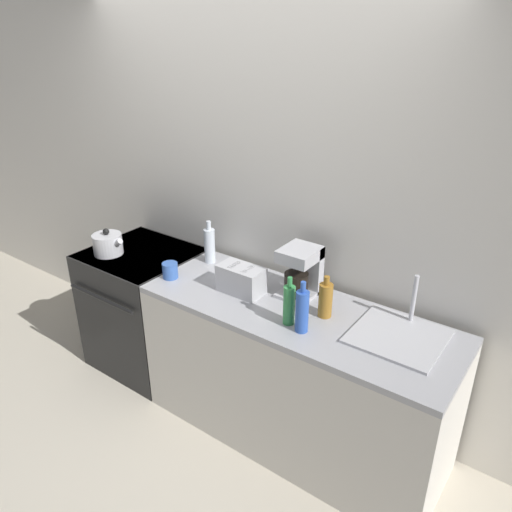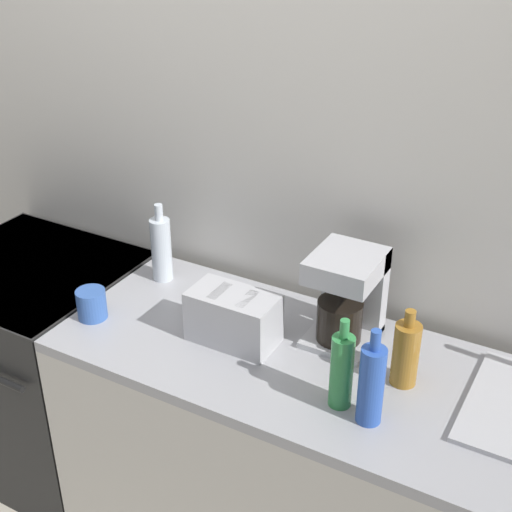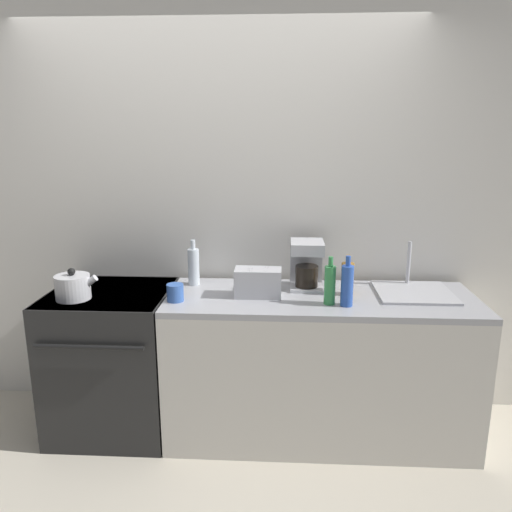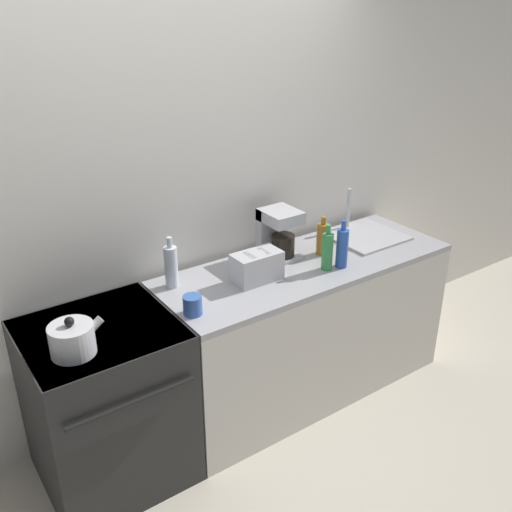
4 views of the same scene
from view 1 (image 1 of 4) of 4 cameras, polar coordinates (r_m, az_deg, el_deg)
name	(u,v)px [view 1 (image 1 of 4)]	position (r m, az deg, el deg)	size (l,w,h in m)	color
ground_plane	(181,418)	(3.44, -8.62, -17.87)	(12.00, 12.00, 0.00)	beige
wall_back	(246,199)	(3.24, -1.13, 6.56)	(8.00, 0.05, 2.60)	silver
stove	(146,307)	(3.73, -12.51, -5.66)	(0.72, 0.71, 0.89)	black
counter_block	(294,375)	(3.04, 4.35, -13.37)	(1.82, 0.66, 0.89)	silver
kettle	(108,244)	(3.54, -16.56, 1.33)	(0.25, 0.20, 0.18)	silver
toaster	(241,279)	(2.91, -1.73, -2.70)	(0.27, 0.15, 0.16)	#BCBCC1
coffee_maker	(301,270)	(2.87, 5.18, -1.56)	(0.20, 0.23, 0.29)	#B7B7BC
sink_tray	(399,334)	(2.65, 16.00, -8.60)	(0.44, 0.43, 0.28)	#B7B7BC
bottle_amber	(325,300)	(2.70, 7.95, -4.96)	(0.08, 0.08, 0.24)	#9E6B23
bottle_green	(289,304)	(2.61, 3.81, -5.53)	(0.06, 0.06, 0.27)	#338C47
bottle_clear	(210,245)	(3.27, -5.33, 1.26)	(0.07, 0.07, 0.29)	silver
bottle_blue	(302,311)	(2.55, 5.29, -6.25)	(0.07, 0.07, 0.29)	#2D56B7
cup_blue	(170,270)	(3.13, -9.79, -1.64)	(0.10, 0.10, 0.10)	#3860B2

